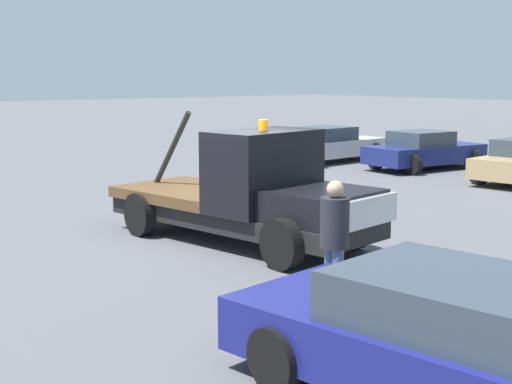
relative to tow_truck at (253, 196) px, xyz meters
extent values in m
plane|color=#545459|center=(-0.36, -0.05, -0.94)|extent=(160.00, 160.00, 0.00)
cube|color=black|center=(-0.36, -0.05, -0.42)|extent=(5.88, 2.61, 0.35)
cube|color=black|center=(1.67, 0.21, 0.03)|extent=(1.81, 1.99, 0.55)
cube|color=silver|center=(2.51, 0.32, 0.01)|extent=(0.36, 1.91, 0.50)
cube|color=black|center=(0.26, 0.03, 0.52)|extent=(1.51, 2.26, 1.52)
cube|color=brown|center=(-1.76, -0.23, -0.13)|extent=(3.09, 2.46, 0.22)
cylinder|color=black|center=(-2.34, -0.30, 0.76)|extent=(1.19, 0.27, 1.63)
cylinder|color=orange|center=(0.26, 0.03, 1.38)|extent=(0.18, 0.18, 0.20)
cylinder|color=black|center=(1.47, 1.20, -0.50)|extent=(0.88, 0.26, 0.88)
cylinder|color=black|center=(1.72, -0.79, -0.50)|extent=(0.88, 0.26, 0.88)
cylinder|color=black|center=(-2.31, 0.72, -0.50)|extent=(0.88, 0.26, 0.88)
cylinder|color=black|center=(-2.06, -1.28, -0.50)|extent=(0.88, 0.26, 0.88)
cube|color=navy|center=(6.73, -2.79, -0.41)|extent=(5.24, 2.55, 0.60)
cube|color=#333D47|center=(6.48, -2.82, 0.14)|extent=(2.31, 1.97, 0.50)
cylinder|color=black|center=(4.91, -2.06, -0.60)|extent=(0.68, 0.22, 0.68)
cylinder|color=black|center=(5.13, -3.92, -0.60)|extent=(0.68, 0.22, 0.68)
cylinder|color=#475B84|center=(3.58, -1.54, -0.50)|extent=(0.16, 0.16, 0.88)
cylinder|color=#475B84|center=(3.79, -1.61, -0.50)|extent=(0.16, 0.16, 0.88)
cylinder|color=#28282D|center=(3.69, -1.58, 0.28)|extent=(0.40, 0.40, 0.70)
sphere|color=tan|center=(3.69, -1.58, 0.75)|extent=(0.24, 0.24, 0.24)
cube|color=#B7B7BC|center=(-8.54, 10.72, -0.41)|extent=(2.10, 4.93, 0.60)
cube|color=#333D47|center=(-8.53, 10.47, 0.14)|extent=(1.75, 2.11, 0.50)
cylinder|color=black|center=(-9.51, 12.33, -0.60)|extent=(0.68, 0.22, 0.68)
cylinder|color=black|center=(-7.72, 12.40, -0.60)|extent=(0.68, 0.22, 0.68)
cylinder|color=black|center=(-9.36, 9.03, -0.60)|extent=(0.68, 0.22, 0.68)
cylinder|color=black|center=(-7.57, 9.11, -0.60)|extent=(0.68, 0.22, 0.68)
cube|color=navy|center=(-4.90, 11.80, -0.41)|extent=(2.31, 4.53, 0.60)
cube|color=#333D47|center=(-4.92, 11.59, 0.14)|extent=(1.81, 2.00, 0.50)
cylinder|color=black|center=(-5.59, 13.37, -0.60)|extent=(0.68, 0.22, 0.68)
cylinder|color=black|center=(-3.87, 13.17, -0.60)|extent=(0.68, 0.22, 0.68)
cylinder|color=black|center=(-5.93, 10.43, -0.60)|extent=(0.68, 0.22, 0.68)
cylinder|color=black|center=(-4.21, 10.23, -0.60)|extent=(0.68, 0.22, 0.68)
cylinder|color=black|center=(-1.61, 10.10, -0.60)|extent=(0.68, 0.22, 0.68)
camera|label=1|loc=(10.36, -8.53, 2.27)|focal=50.00mm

